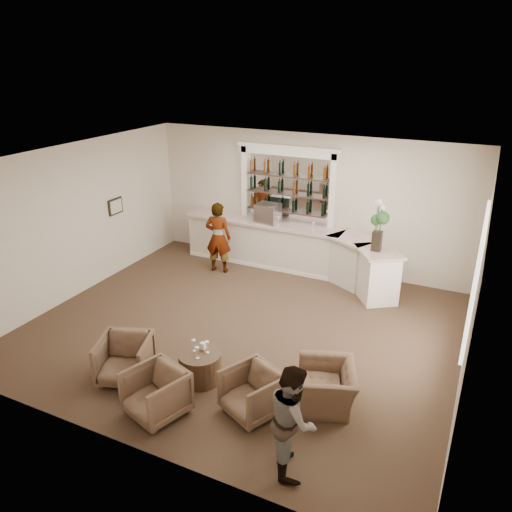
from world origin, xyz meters
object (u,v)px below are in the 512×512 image
(cocktail_table, at_px, (200,367))
(flower_vase, at_px, (379,222))
(sommelier, at_px, (218,237))
(bar_counter, at_px, (292,249))
(armchair_left, at_px, (125,359))
(guest, at_px, (293,419))
(armchair_far, at_px, (327,386))
(espresso_machine, at_px, (268,214))
(armchair_center, at_px, (156,393))
(armchair_right, at_px, (252,393))

(cocktail_table, relative_size, flower_vase, 0.63)
(sommelier, bearing_deg, flower_vase, 172.58)
(bar_counter, height_order, flower_vase, flower_vase)
(sommelier, height_order, armchair_left, sommelier)
(guest, height_order, armchair_far, guest)
(bar_counter, height_order, espresso_machine, espresso_machine)
(bar_counter, height_order, armchair_far, bar_counter)
(cocktail_table, height_order, armchair_far, armchair_far)
(espresso_machine, xyz_separation_m, flower_vase, (2.82, -0.68, 0.39))
(sommelier, height_order, armchair_center, sommelier)
(armchair_center, distance_m, armchair_right, 1.42)
(sommelier, height_order, guest, sommelier)
(espresso_machine, bearing_deg, armchair_left, -87.71)
(flower_vase, bearing_deg, cocktail_table, -114.08)
(sommelier, relative_size, armchair_center, 2.14)
(armchair_center, bearing_deg, guest, 16.34)
(bar_counter, distance_m, guest, 6.32)
(bar_counter, xyz_separation_m, armchair_right, (1.42, -5.14, -0.21))
(guest, height_order, armchair_right, guest)
(sommelier, relative_size, armchair_right, 2.22)
(armchair_center, bearing_deg, sommelier, 128.07)
(armchair_left, height_order, armchair_center, armchair_left)
(sommelier, height_order, flower_vase, flower_vase)
(guest, relative_size, armchair_far, 1.58)
(armchair_right, bearing_deg, armchair_center, -127.44)
(cocktail_table, distance_m, armchair_far, 2.08)
(guest, xyz_separation_m, armchair_center, (-2.19, 0.08, -0.40))
(cocktail_table, relative_size, espresso_machine, 1.29)
(bar_counter, relative_size, armchair_center, 7.01)
(sommelier, bearing_deg, guest, 118.52)
(sommelier, relative_size, armchair_left, 2.10)
(bar_counter, xyz_separation_m, guest, (2.35, -5.87, 0.19))
(guest, distance_m, armchair_center, 2.23)
(cocktail_table, relative_size, armchair_far, 0.72)
(bar_counter, bearing_deg, armchair_far, -62.16)
(bar_counter, xyz_separation_m, sommelier, (-1.62, -0.78, 0.30))
(sommelier, xyz_separation_m, flower_vase, (3.77, 0.13, 0.89))
(armchair_left, relative_size, armchair_right, 1.06)
(armchair_left, bearing_deg, cocktail_table, 4.31)
(armchair_right, distance_m, espresso_machine, 5.68)
(cocktail_table, relative_size, sommelier, 0.40)
(bar_counter, xyz_separation_m, armchair_center, (0.16, -5.78, -0.20))
(cocktail_table, height_order, espresso_machine, espresso_machine)
(cocktail_table, bearing_deg, guest, -27.97)
(bar_counter, bearing_deg, espresso_machine, 177.30)
(armchair_left, relative_size, flower_vase, 0.75)
(guest, bearing_deg, espresso_machine, -0.26)
(cocktail_table, xyz_separation_m, flower_vase, (1.85, 4.13, 1.52))
(cocktail_table, bearing_deg, armchair_far, 8.90)
(armchair_left, height_order, armchair_far, armchair_left)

